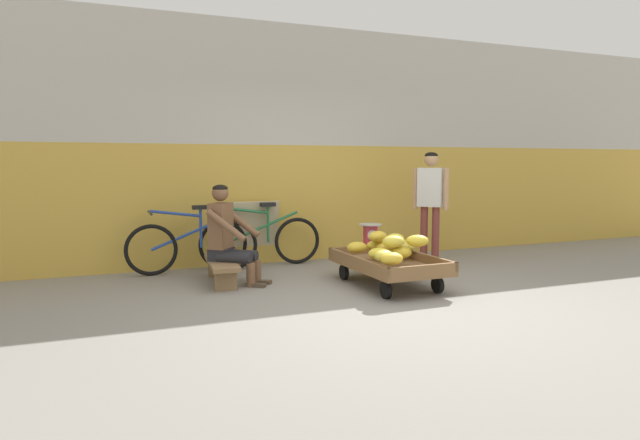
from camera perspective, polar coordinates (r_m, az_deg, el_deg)
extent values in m
plane|color=gray|center=(5.46, 5.61, -8.83)|extent=(80.00, 80.00, 0.00)
cube|color=gold|center=(7.87, -3.86, 1.75)|extent=(16.00, 0.30, 1.63)
cube|color=#B7B2A8|center=(7.92, -3.95, 13.65)|extent=(16.00, 0.30, 1.64)
cube|color=brown|center=(6.29, 7.07, -4.68)|extent=(0.85, 1.45, 0.05)
cube|color=brown|center=(6.09, 3.80, -4.28)|extent=(0.05, 1.44, 0.10)
cube|color=brown|center=(6.48, 10.15, -3.74)|extent=(0.05, 1.44, 0.10)
cube|color=brown|center=(6.88, 4.17, -3.10)|extent=(0.84, 0.05, 0.10)
cube|color=brown|center=(5.69, 10.60, -5.10)|extent=(0.84, 0.05, 0.10)
cylinder|color=black|center=(6.61, 2.49, -5.40)|extent=(0.05, 0.18, 0.18)
cylinder|color=black|center=(6.90, 7.24, -4.97)|extent=(0.05, 0.18, 0.18)
cylinder|color=black|center=(5.73, 6.82, -7.19)|extent=(0.05, 0.18, 0.18)
cylinder|color=black|center=(6.06, 12.04, -6.56)|extent=(0.05, 0.18, 0.18)
ellipsoid|color=gold|center=(6.48, 8.95, -2.69)|extent=(0.30, 0.28, 0.13)
ellipsoid|color=gold|center=(6.62, 8.20, -2.50)|extent=(0.29, 0.26, 0.13)
ellipsoid|color=yellow|center=(6.47, 5.83, -2.67)|extent=(0.25, 0.20, 0.13)
ellipsoid|color=gold|center=(6.34, 6.78, -2.84)|extent=(0.29, 0.25, 0.13)
ellipsoid|color=gold|center=(5.77, 6.63, -3.72)|extent=(0.30, 0.28, 0.13)
ellipsoid|color=gold|center=(6.03, 8.35, -3.33)|extent=(0.27, 0.22, 0.13)
ellipsoid|color=gold|center=(5.90, 6.15, -3.49)|extent=(0.30, 0.27, 0.13)
ellipsoid|color=gold|center=(6.32, 3.86, -2.84)|extent=(0.27, 0.22, 0.13)
ellipsoid|color=gold|center=(5.62, 7.43, -3.99)|extent=(0.24, 0.18, 0.13)
ellipsoid|color=gold|center=(6.34, 6.00, -1.72)|extent=(0.29, 0.26, 0.13)
ellipsoid|color=yellow|center=(6.13, 7.74, -1.99)|extent=(0.29, 0.26, 0.13)
ellipsoid|color=gold|center=(5.96, 7.59, -2.21)|extent=(0.28, 0.23, 0.13)
ellipsoid|color=gold|center=(6.04, 10.03, -2.13)|extent=(0.29, 0.26, 0.13)
cube|color=olive|center=(6.49, -10.13, -4.30)|extent=(0.41, 1.12, 0.05)
cube|color=olive|center=(6.89, -10.48, -4.85)|extent=(0.25, 0.10, 0.22)
cube|color=olive|center=(6.14, -9.70, -6.16)|extent=(0.25, 0.10, 0.22)
cylinder|color=brown|center=(6.44, -6.54, -5.33)|extent=(0.10, 0.10, 0.27)
cube|color=#4C3D2D|center=(6.44, -6.02, -6.37)|extent=(0.23, 0.21, 0.04)
cylinder|color=#232328|center=(6.48, -8.20, -3.62)|extent=(0.40, 0.35, 0.13)
cylinder|color=brown|center=(6.27, -7.15, -5.64)|extent=(0.10, 0.10, 0.27)
cube|color=#4C3D2D|center=(6.27, -6.62, -6.70)|extent=(0.23, 0.21, 0.04)
cylinder|color=#232328|center=(6.32, -8.85, -3.87)|extent=(0.40, 0.35, 0.13)
cube|color=#232328|center=(6.48, -10.15, -3.48)|extent=(0.34, 0.36, 0.14)
cube|color=brown|center=(6.43, -10.20, -0.57)|extent=(0.34, 0.36, 0.52)
cylinder|color=brown|center=(6.54, -8.19, -0.20)|extent=(0.42, 0.35, 0.36)
cylinder|color=brown|center=(6.18, -9.66, -0.58)|extent=(0.42, 0.35, 0.36)
sphere|color=brown|center=(6.40, -10.26, 2.76)|extent=(0.19, 0.19, 0.19)
ellipsoid|color=black|center=(6.40, -10.27, 3.23)|extent=(0.17, 0.17, 0.09)
cube|color=gold|center=(7.30, 5.19, -3.86)|extent=(0.36, 0.28, 0.30)
cylinder|color=#28282D|center=(7.28, 5.20, -2.58)|extent=(0.20, 0.20, 0.03)
cube|color=#C6384C|center=(7.26, 5.21, -1.52)|extent=(0.16, 0.10, 0.24)
cylinder|color=white|center=(7.21, 5.41, -1.57)|extent=(0.13, 0.01, 0.13)
cylinder|color=#B2B5BA|center=(7.24, 5.22, -0.46)|extent=(0.30, 0.30, 0.01)
torus|color=black|center=(7.10, -17.03, -2.99)|extent=(0.64, 0.06, 0.64)
torus|color=black|center=(7.24, -8.94, -2.63)|extent=(0.64, 0.06, 0.64)
cylinder|color=#234299|center=(7.12, -12.98, -1.22)|extent=(1.03, 0.06, 0.43)
cylinder|color=#234299|center=(7.13, -12.20, -0.87)|extent=(0.04, 0.04, 0.48)
cylinder|color=#234299|center=(7.07, -14.67, 0.64)|extent=(0.62, 0.05, 0.12)
cube|color=black|center=(7.10, -12.24, 1.29)|extent=(0.20, 0.10, 0.05)
cylinder|color=black|center=(7.04, -17.14, 0.71)|extent=(0.04, 0.48, 0.03)
torus|color=black|center=(7.36, -9.98, -2.51)|extent=(0.64, 0.08, 0.64)
torus|color=black|center=(7.60, -2.37, -2.16)|extent=(0.64, 0.08, 0.64)
cylinder|color=#236B3D|center=(7.43, -6.13, -0.81)|extent=(1.03, 0.08, 0.43)
cylinder|color=#236B3D|center=(7.45, -5.39, -0.47)|extent=(0.04, 0.04, 0.48)
cylinder|color=#236B3D|center=(7.36, -7.70, 0.98)|extent=(0.62, 0.06, 0.12)
cube|color=black|center=(7.43, -5.41, 1.60)|extent=(0.20, 0.11, 0.05)
cylinder|color=black|center=(7.31, -10.04, 1.06)|extent=(0.05, 0.48, 0.03)
cube|color=#C6B289|center=(7.59, -6.97, -1.33)|extent=(0.70, 0.25, 0.88)
cylinder|color=brown|center=(7.63, 11.83, -1.63)|extent=(0.10, 0.10, 0.80)
cylinder|color=brown|center=(7.67, 10.67, -1.57)|extent=(0.10, 0.10, 0.80)
cube|color=silver|center=(7.60, 11.35, 3.34)|extent=(0.36, 0.37, 0.52)
cylinder|color=tan|center=(7.55, 12.89, 3.14)|extent=(0.07, 0.07, 0.56)
cylinder|color=tan|center=(7.65, 9.82, 3.24)|extent=(0.07, 0.07, 0.56)
sphere|color=tan|center=(7.59, 11.41, 6.17)|extent=(0.19, 0.19, 0.19)
ellipsoid|color=black|center=(7.59, 11.41, 6.56)|extent=(0.17, 0.17, 0.09)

